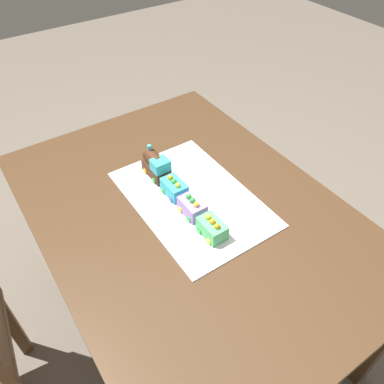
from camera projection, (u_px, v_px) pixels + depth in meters
ground_plane at (190, 314)px, 1.88m from camera, size 8.00×8.00×0.00m
dining_table at (189, 229)px, 1.45m from camera, size 1.40×1.00×0.74m
cake_board at (192, 198)px, 1.41m from camera, size 0.60×0.40×0.00m
cake_locomotive at (157, 165)px, 1.48m from camera, size 0.14×0.08×0.12m
cake_car_flatbed_turquoise at (175, 187)px, 1.41m from camera, size 0.10×0.08×0.07m
cake_car_gondola_lavender at (193, 206)px, 1.34m from camera, size 0.10×0.08×0.07m
cake_car_caboose_mint_green at (213, 228)px, 1.27m from camera, size 0.10×0.08×0.07m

